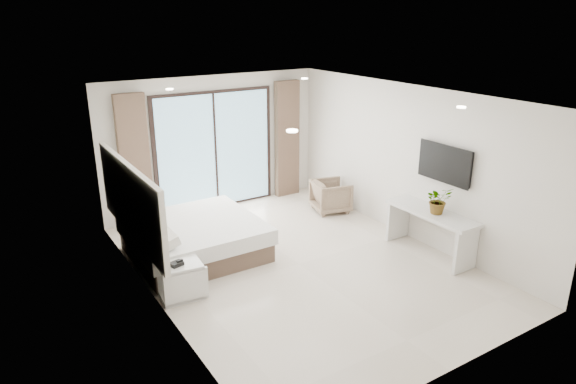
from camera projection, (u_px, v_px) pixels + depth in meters
name	position (u px, v px, depth m)	size (l,w,h in m)	color
ground	(299.00, 264.00, 8.27)	(6.20, 6.20, 0.00)	beige
room_shell	(260.00, 159.00, 8.33)	(4.62, 6.22, 2.72)	silver
bed	(194.00, 238.00, 8.49)	(2.05, 1.95, 0.71)	brown
nightstand	(181.00, 280.00, 7.23)	(0.62, 0.53, 0.53)	silver
phone	(177.00, 264.00, 7.07)	(0.17, 0.13, 0.06)	black
console_desk	(431.00, 223.00, 8.44)	(0.52, 1.65, 0.77)	silver
plant	(438.00, 203.00, 8.23)	(0.41, 0.45, 0.35)	#33662D
armchair	(331.00, 195.00, 10.38)	(0.68, 0.64, 0.70)	#917C5F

